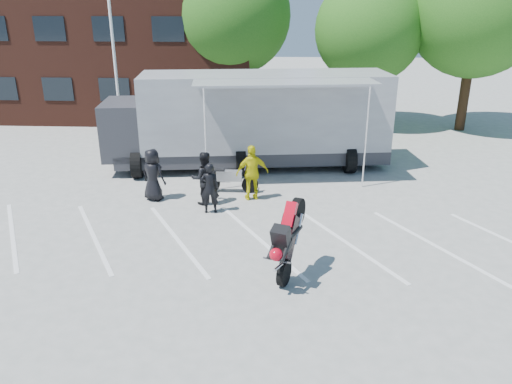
# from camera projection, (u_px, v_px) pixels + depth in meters

# --- Properties ---
(ground) EXTENTS (100.00, 100.00, 0.00)m
(ground) POSITION_uv_depth(u_px,v_px,m) (251.00, 257.00, 13.13)
(ground) COLOR #A6A6A1
(ground) RESTS_ON ground
(parking_bay_lines) EXTENTS (18.09, 13.33, 0.01)m
(parking_bay_lines) POSITION_uv_depth(u_px,v_px,m) (254.00, 240.00, 14.05)
(parking_bay_lines) COLOR white
(parking_bay_lines) RESTS_ON ground
(office_building) EXTENTS (18.00, 8.00, 7.00)m
(office_building) POSITION_uv_depth(u_px,v_px,m) (100.00, 52.00, 29.15)
(office_building) COLOR #4B2218
(office_building) RESTS_ON ground
(flagpole) EXTENTS (1.61, 0.12, 8.00)m
(flagpole) POSITION_uv_depth(u_px,v_px,m) (118.00, 33.00, 20.95)
(flagpole) COLOR white
(flagpole) RESTS_ON ground
(tree_left) EXTENTS (6.12, 6.12, 8.64)m
(tree_left) POSITION_uv_depth(u_px,v_px,m) (232.00, 16.00, 26.14)
(tree_left) COLOR #382314
(tree_left) RESTS_ON ground
(tree_mid) EXTENTS (5.44, 5.44, 7.68)m
(tree_mid) POSITION_uv_depth(u_px,v_px,m) (369.00, 30.00, 25.07)
(tree_mid) COLOR #382314
(tree_mid) RESTS_ON ground
(tree_right) EXTENTS (6.46, 6.46, 9.12)m
(tree_right) POSITION_uv_depth(u_px,v_px,m) (477.00, 10.00, 24.02)
(tree_right) COLOR #382314
(tree_right) RESTS_ON ground
(transporter_truck) EXTENTS (12.30, 7.06, 3.72)m
(transporter_truck) POSITION_uv_depth(u_px,v_px,m) (253.00, 166.00, 20.41)
(transporter_truck) COLOR #9A9DA2
(transporter_truck) RESTS_ON ground
(parked_motorcycle) EXTENTS (1.97, 0.66, 1.03)m
(parked_motorcycle) POSITION_uv_depth(u_px,v_px,m) (231.00, 192.00, 17.60)
(parked_motorcycle) COLOR #A9A8AD
(parked_motorcycle) RESTS_ON ground
(stunt_bike_rider) EXTENTS (1.44, 2.00, 2.14)m
(stunt_bike_rider) POSITION_uv_depth(u_px,v_px,m) (293.00, 271.00, 12.46)
(stunt_bike_rider) COLOR black
(stunt_bike_rider) RESTS_ON ground
(spectator_leather_a) EXTENTS (1.02, 0.86, 1.77)m
(spectator_leather_a) POSITION_uv_depth(u_px,v_px,m) (153.00, 175.00, 16.64)
(spectator_leather_a) COLOR black
(spectator_leather_a) RESTS_ON ground
(spectator_leather_b) EXTENTS (0.67, 0.51, 1.64)m
(spectator_leather_b) POSITION_uv_depth(u_px,v_px,m) (210.00, 188.00, 15.65)
(spectator_leather_b) COLOR black
(spectator_leather_b) RESTS_ON ground
(spectator_leather_c) EXTENTS (1.03, 0.90, 1.78)m
(spectator_leather_c) POSITION_uv_depth(u_px,v_px,m) (204.00, 178.00, 16.30)
(spectator_leather_c) COLOR black
(spectator_leather_c) RESTS_ON ground
(spectator_hivis) EXTENTS (1.19, 0.76, 1.89)m
(spectator_hivis) POSITION_uv_depth(u_px,v_px,m) (252.00, 173.00, 16.65)
(spectator_hivis) COLOR #D7D00B
(spectator_hivis) RESTS_ON ground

